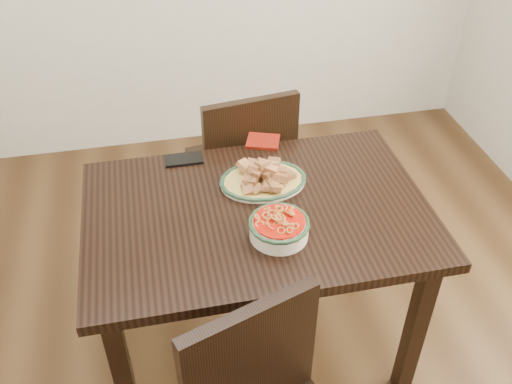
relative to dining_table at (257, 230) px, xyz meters
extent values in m
plane|color=#392412|center=(-0.04, -0.08, -0.65)|extent=(3.50, 3.50, 0.00)
cube|color=black|center=(0.00, 0.00, 0.08)|extent=(1.21, 0.80, 0.04)
cube|color=black|center=(-0.52, -0.32, -0.30)|extent=(0.06, 0.06, 0.71)
cube|color=black|center=(0.52, -0.32, -0.30)|extent=(0.06, 0.06, 0.71)
cube|color=black|center=(-0.52, 0.32, -0.30)|extent=(0.06, 0.06, 0.71)
cube|color=black|center=(0.52, 0.32, -0.30)|extent=(0.06, 0.06, 0.71)
cube|color=black|center=(0.06, 0.70, -0.22)|extent=(0.47, 0.47, 0.04)
cube|color=black|center=(0.20, 0.89, -0.45)|extent=(0.04, 0.04, 0.41)
cube|color=black|center=(-0.14, 0.85, -0.45)|extent=(0.04, 0.04, 0.41)
cube|color=black|center=(0.25, 0.56, -0.45)|extent=(0.04, 0.04, 0.41)
cube|color=black|center=(-0.09, 0.51, -0.45)|extent=(0.04, 0.04, 0.41)
cube|color=black|center=(0.08, 0.51, 0.02)|extent=(0.42, 0.10, 0.44)
cube|color=black|center=(-0.14, -0.55, 0.02)|extent=(0.41, 0.17, 0.44)
ellipsoid|color=beige|center=(0.05, 0.14, 0.11)|extent=(0.32, 0.24, 0.02)
ellipsoid|color=gold|center=(0.05, 0.14, 0.11)|extent=(0.30, 0.23, 0.01)
torus|color=#173422|center=(0.05, 0.14, 0.11)|extent=(0.25, 0.25, 0.01)
cylinder|color=white|center=(0.04, -0.15, 0.13)|extent=(0.19, 0.19, 0.06)
torus|color=#17331B|center=(0.04, -0.15, 0.15)|extent=(0.20, 0.20, 0.02)
cylinder|color=#A61307|center=(0.04, -0.15, 0.16)|extent=(0.17, 0.17, 0.01)
cube|color=black|center=(-0.22, 0.35, 0.10)|extent=(0.15, 0.08, 0.01)
cube|color=maroon|center=(0.11, 0.41, 0.10)|extent=(0.16, 0.15, 0.01)
camera|label=1|loc=(-0.32, -1.49, 1.39)|focal=40.00mm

